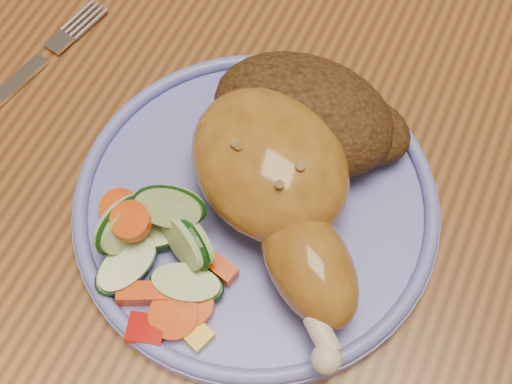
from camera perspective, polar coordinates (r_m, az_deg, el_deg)
ground at (r=1.24m, az=5.66°, el=-12.59°), size 4.00×4.00×0.00m
dining_table at (r=0.63m, az=10.95°, el=3.72°), size 0.90×1.40×0.75m
plate at (r=0.49m, az=0.00°, el=-1.15°), size 0.25×0.25×0.01m
plate_rim at (r=0.48m, az=0.00°, el=-0.56°), size 0.25×0.25×0.01m
chicken_leg at (r=0.46m, az=1.83°, el=0.45°), size 0.18×0.18×0.06m
rice_pilaf at (r=0.50m, az=4.11°, el=6.03°), size 0.14×0.09×0.06m
vegetable_pile at (r=0.46m, az=-7.97°, el=-4.43°), size 0.11×0.11×0.05m
fork at (r=0.58m, az=-18.39°, el=8.56°), size 0.04×0.15×0.00m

